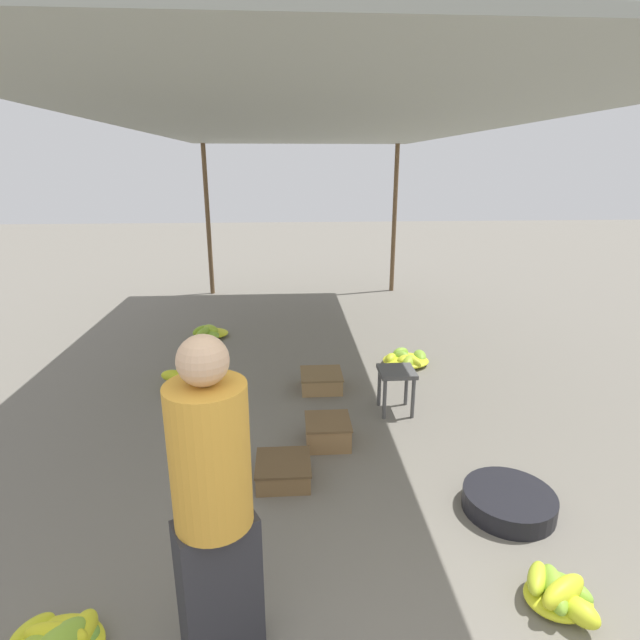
{
  "coord_description": "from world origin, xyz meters",
  "views": [
    {
      "loc": [
        -0.3,
        -1.29,
        2.31
      ],
      "look_at": [
        0.0,
        3.11,
        0.93
      ],
      "focal_mm": 28.0,
      "sensor_mm": 36.0,
      "label": 1
    }
  ],
  "objects_px": {
    "stool": "(396,378)",
    "crate_near": "(321,381)",
    "banana_pile_right_0": "(406,360)",
    "vendor_foreground": "(214,504)",
    "basin_black": "(509,501)",
    "banana_pile_left_2": "(209,332)",
    "crate_mid": "(328,432)",
    "banana_pile_left_1": "(184,375)",
    "crate_far": "(283,471)",
    "banana_pile_right_1": "(559,593)"
  },
  "relations": [
    {
      "from": "banana_pile_left_2",
      "to": "vendor_foreground",
      "type": "bearing_deg",
      "value": -81.07
    },
    {
      "from": "banana_pile_right_1",
      "to": "crate_far",
      "type": "xyz_separation_m",
      "value": [
        -1.5,
        1.24,
        0.0
      ]
    },
    {
      "from": "vendor_foreground",
      "to": "stool",
      "type": "xyz_separation_m",
      "value": [
        1.38,
        2.43,
        -0.51
      ]
    },
    {
      "from": "stool",
      "to": "vendor_foreground",
      "type": "bearing_deg",
      "value": -119.55
    },
    {
      "from": "banana_pile_left_2",
      "to": "crate_mid",
      "type": "height_order",
      "value": "crate_mid"
    },
    {
      "from": "crate_mid",
      "to": "basin_black",
      "type": "bearing_deg",
      "value": -39.09
    },
    {
      "from": "banana_pile_right_0",
      "to": "crate_near",
      "type": "height_order",
      "value": "crate_near"
    },
    {
      "from": "stool",
      "to": "crate_near",
      "type": "bearing_deg",
      "value": 140.3
    },
    {
      "from": "basin_black",
      "to": "banana_pile_left_1",
      "type": "bearing_deg",
      "value": 139.16
    },
    {
      "from": "crate_near",
      "to": "crate_far",
      "type": "relative_size",
      "value": 1.06
    },
    {
      "from": "stool",
      "to": "crate_far",
      "type": "xyz_separation_m",
      "value": [
        -1.09,
        -1.05,
        -0.27
      ]
    },
    {
      "from": "banana_pile_left_1",
      "to": "crate_far",
      "type": "bearing_deg",
      "value": -59.3
    },
    {
      "from": "vendor_foreground",
      "to": "crate_mid",
      "type": "xyz_separation_m",
      "value": [
        0.67,
        1.89,
        -0.75
      ]
    },
    {
      "from": "crate_mid",
      "to": "banana_pile_left_2",
      "type": "bearing_deg",
      "value": 116.18
    },
    {
      "from": "basin_black",
      "to": "banana_pile_right_0",
      "type": "distance_m",
      "value": 2.67
    },
    {
      "from": "vendor_foreground",
      "to": "banana_pile_left_2",
      "type": "xyz_separation_m",
      "value": [
        -0.75,
        4.79,
        -0.79
      ]
    },
    {
      "from": "crate_far",
      "to": "banana_pile_right_0",
      "type": "bearing_deg",
      "value": 56.43
    },
    {
      "from": "banana_pile_left_2",
      "to": "banana_pile_right_0",
      "type": "height_order",
      "value": "banana_pile_left_2"
    },
    {
      "from": "stool",
      "to": "banana_pile_left_2",
      "type": "relative_size",
      "value": 0.84
    },
    {
      "from": "vendor_foreground",
      "to": "basin_black",
      "type": "bearing_deg",
      "value": 26.53
    },
    {
      "from": "stool",
      "to": "banana_pile_left_1",
      "type": "xyz_separation_m",
      "value": [
        -2.18,
        0.8,
        -0.25
      ]
    },
    {
      "from": "crate_mid",
      "to": "crate_far",
      "type": "xyz_separation_m",
      "value": [
        -0.38,
        -0.51,
        -0.03
      ]
    },
    {
      "from": "banana_pile_right_0",
      "to": "crate_mid",
      "type": "relative_size",
      "value": 1.5
    },
    {
      "from": "banana_pile_left_2",
      "to": "crate_near",
      "type": "relative_size",
      "value": 1.19
    },
    {
      "from": "stool",
      "to": "crate_mid",
      "type": "bearing_deg",
      "value": -142.53
    },
    {
      "from": "banana_pile_left_2",
      "to": "banana_pile_right_1",
      "type": "bearing_deg",
      "value": -61.27
    },
    {
      "from": "stool",
      "to": "banana_pile_left_1",
      "type": "distance_m",
      "value": 2.34
    },
    {
      "from": "vendor_foreground",
      "to": "banana_pile_right_0",
      "type": "distance_m",
      "value": 4.09
    },
    {
      "from": "basin_black",
      "to": "crate_far",
      "type": "relative_size",
      "value": 1.51
    },
    {
      "from": "banana_pile_right_0",
      "to": "crate_mid",
      "type": "bearing_deg",
      "value": -122.52
    },
    {
      "from": "banana_pile_left_2",
      "to": "banana_pile_right_0",
      "type": "relative_size",
      "value": 0.91
    },
    {
      "from": "banana_pile_left_2",
      "to": "crate_mid",
      "type": "xyz_separation_m",
      "value": [
        1.42,
        -2.9,
        0.04
      ]
    },
    {
      "from": "banana_pile_right_1",
      "to": "crate_mid",
      "type": "relative_size",
      "value": 1.31
    },
    {
      "from": "basin_black",
      "to": "banana_pile_right_0",
      "type": "relative_size",
      "value": 1.09
    },
    {
      "from": "stool",
      "to": "banana_pile_right_1",
      "type": "distance_m",
      "value": 2.34
    },
    {
      "from": "banana_pile_left_1",
      "to": "banana_pile_right_0",
      "type": "bearing_deg",
      "value": 8.19
    },
    {
      "from": "basin_black",
      "to": "crate_near",
      "type": "bearing_deg",
      "value": 119.34
    },
    {
      "from": "vendor_foreground",
      "to": "banana_pile_right_1",
      "type": "bearing_deg",
      "value": 4.62
    },
    {
      "from": "banana_pile_left_2",
      "to": "crate_mid",
      "type": "distance_m",
      "value": 3.23
    },
    {
      "from": "basin_black",
      "to": "banana_pile_left_1",
      "type": "height_order",
      "value": "banana_pile_left_1"
    },
    {
      "from": "vendor_foreground",
      "to": "basin_black",
      "type": "height_order",
      "value": "vendor_foreground"
    },
    {
      "from": "basin_black",
      "to": "crate_near",
      "type": "relative_size",
      "value": 1.43
    },
    {
      "from": "basin_black",
      "to": "banana_pile_right_0",
      "type": "height_order",
      "value": "banana_pile_right_0"
    },
    {
      "from": "banana_pile_right_0",
      "to": "crate_mid",
      "type": "xyz_separation_m",
      "value": [
        -1.09,
        -1.71,
        0.05
      ]
    },
    {
      "from": "banana_pile_left_1",
      "to": "banana_pile_right_1",
      "type": "xyz_separation_m",
      "value": [
        2.6,
        -3.08,
        -0.01
      ]
    },
    {
      "from": "banana_pile_left_1",
      "to": "banana_pile_left_2",
      "type": "xyz_separation_m",
      "value": [
        0.05,
        1.56,
        -0.03
      ]
    },
    {
      "from": "banana_pile_left_2",
      "to": "crate_far",
      "type": "distance_m",
      "value": 3.56
    },
    {
      "from": "banana_pile_right_1",
      "to": "crate_mid",
      "type": "distance_m",
      "value": 2.07
    },
    {
      "from": "banana_pile_left_2",
      "to": "banana_pile_right_0",
      "type": "distance_m",
      "value": 2.78
    },
    {
      "from": "banana_pile_left_1",
      "to": "crate_far",
      "type": "distance_m",
      "value": 2.15
    }
  ]
}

